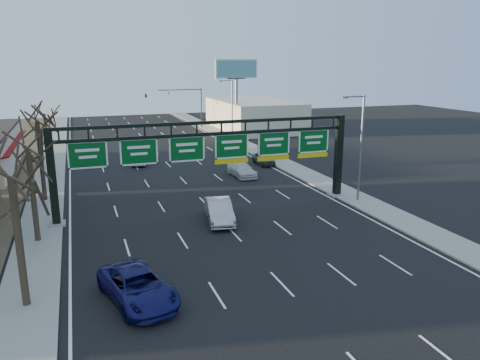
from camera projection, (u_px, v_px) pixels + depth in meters
name	position (u px, v px, depth m)	size (l,w,h in m)	color
ground	(244.00, 244.00, 30.74)	(160.00, 160.00, 0.00)	black
sidewalk_left	(48.00, 186.00, 44.87)	(3.00, 120.00, 0.12)	gray
sidewalk_right	(290.00, 166.00, 53.13)	(3.00, 120.00, 0.12)	gray
lane_markings	(179.00, 176.00, 49.01)	(21.60, 120.00, 0.01)	white
sign_gantry	(212.00, 153.00, 36.96)	(24.60, 1.20, 7.20)	black
building_right_distant	(254.00, 115.00, 82.27)	(12.00, 20.00, 5.00)	beige
tree_near	(8.00, 157.00, 21.11)	(3.60, 3.60, 8.86)	black
tree_gantry	(26.00, 136.00, 29.42)	(3.60, 3.60, 8.48)	black
tree_mid	(36.00, 109.00, 38.38)	(3.60, 3.60, 9.24)	black
tree_far	(43.00, 104.00, 47.60)	(3.60, 3.60, 8.86)	black
streetlight_near	(360.00, 143.00, 39.00)	(2.15, 0.22, 9.00)	slate
streetlight_far	(231.00, 106.00, 70.06)	(2.15, 0.22, 9.00)	slate
billboard_right	(236.00, 78.00, 74.45)	(7.00, 0.50, 12.00)	slate
traffic_signal_mast	(167.00, 98.00, 81.47)	(10.16, 0.54, 7.00)	black
car_blue_suv	(138.00, 287.00, 23.25)	(2.64, 5.72, 1.59)	#121253
car_silver_sedan	(219.00, 211.00, 34.89)	(1.77, 5.09, 1.68)	#A6A6AB
car_white_wagon	(241.00, 169.00, 48.80)	(1.97, 4.84, 1.40)	silver
car_grey_far	(264.00, 159.00, 54.30)	(1.64, 4.07, 1.39)	#3B3E40
car_silver_distant	(139.00, 157.00, 54.56)	(1.68, 4.83, 1.59)	#BABBBF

